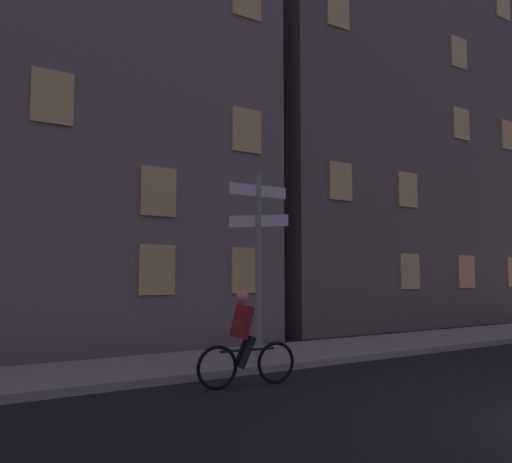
% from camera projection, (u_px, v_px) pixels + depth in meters
% --- Properties ---
extents(sidewalk_kerb, '(40.00, 2.57, 0.14)m').
position_uv_depth(sidewalk_kerb, '(294.00, 354.00, 11.71)').
color(sidewalk_kerb, gray).
rests_on(sidewalk_kerb, ground_plane).
extents(signpost, '(1.35, 0.89, 3.81)m').
position_uv_depth(signpost, '(258.00, 251.00, 10.39)').
color(signpost, gray).
rests_on(signpost, sidewalk_kerb).
extents(cyclist, '(1.82, 0.36, 1.61)m').
position_uv_depth(cyclist, '(245.00, 342.00, 8.64)').
color(cyclist, black).
rests_on(cyclist, ground_plane).
extents(building_left_block, '(12.47, 7.89, 12.48)m').
position_uv_depth(building_left_block, '(27.00, 122.00, 14.64)').
color(building_left_block, slate).
rests_on(building_left_block, ground_plane).
extents(building_right_block, '(12.15, 7.20, 19.82)m').
position_uv_depth(building_right_block, '(364.00, 87.00, 21.87)').
color(building_right_block, '#6B6056').
rests_on(building_right_block, ground_plane).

